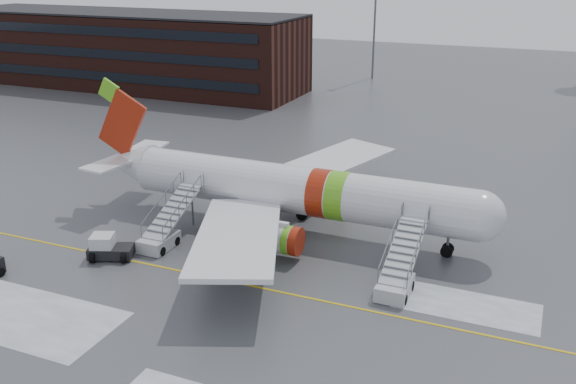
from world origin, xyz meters
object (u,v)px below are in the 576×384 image
at_px(pushback_tug, 108,248).
at_px(airliner, 287,189).
at_px(airstair_fwd, 398,275).
at_px(airstair_aft, 164,232).

bearing_deg(pushback_tug, airliner, 45.38).
distance_m(airliner, pushback_tug, 14.46).
bearing_deg(airstair_fwd, pushback_tug, -170.21).
relative_size(airliner, airstair_fwd, 4.55).
height_order(airliner, pushback_tug, airliner).
relative_size(airstair_fwd, pushback_tug, 2.15).
relative_size(airliner, pushback_tug, 9.79).
relative_size(airliner, airstair_aft, 4.55).
bearing_deg(airstair_aft, airstair_fwd, 0.00).
xyz_separation_m(airstair_fwd, pushback_tug, (-20.80, -3.59, -0.26)).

